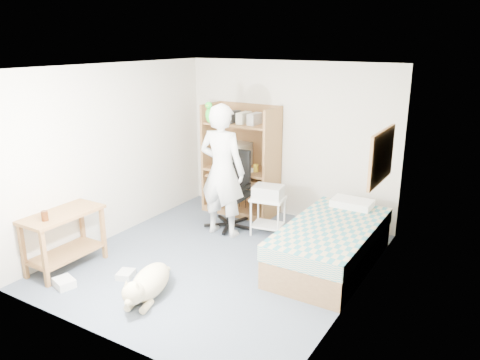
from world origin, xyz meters
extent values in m
plane|color=#485062|center=(0.00, 0.00, 0.00)|extent=(4.00, 4.00, 0.00)
cube|color=beige|center=(0.00, 2.00, 1.25)|extent=(3.60, 0.02, 2.50)
cube|color=beige|center=(1.80, 0.00, 1.25)|extent=(0.02, 4.00, 2.50)
cube|color=beige|center=(-1.80, 0.00, 1.25)|extent=(0.02, 4.00, 2.50)
cube|color=white|center=(0.00, 0.00, 2.50)|extent=(3.60, 4.00, 0.02)
cube|color=brown|center=(-1.28, 1.70, 0.90)|extent=(0.04, 0.60, 1.80)
cube|color=brown|center=(-0.12, 1.70, 0.90)|extent=(0.04, 0.60, 1.80)
cube|color=brown|center=(-0.70, 1.99, 0.90)|extent=(1.20, 0.02, 1.80)
cube|color=brown|center=(-0.70, 1.70, 0.74)|extent=(1.12, 0.60, 0.04)
cube|color=brown|center=(-0.70, 1.62, 0.64)|extent=(1.00, 0.50, 0.03)
cube|color=brown|center=(-0.70, 1.70, 1.50)|extent=(1.12, 0.55, 0.03)
cube|color=brown|center=(-0.70, 1.70, 0.05)|extent=(1.12, 0.60, 0.10)
cube|color=brown|center=(1.30, 0.60, 0.18)|extent=(1.00, 2.00, 0.36)
cube|color=teal|center=(1.30, 0.60, 0.46)|extent=(1.02, 2.02, 0.20)
cube|color=white|center=(1.30, 1.40, 0.60)|extent=(0.55, 0.35, 0.12)
cube|color=brown|center=(-1.55, -1.20, 0.73)|extent=(0.50, 1.00, 0.04)
cube|color=brown|center=(-1.75, -1.65, 0.35)|extent=(0.05, 0.05, 0.70)
cube|color=brown|center=(-1.35, -1.65, 0.35)|extent=(0.05, 0.05, 0.70)
cube|color=brown|center=(-1.75, -0.75, 0.35)|extent=(0.05, 0.05, 0.70)
cube|color=brown|center=(-1.35, -0.75, 0.35)|extent=(0.05, 0.05, 0.70)
cube|color=brown|center=(-1.55, -1.20, 0.20)|extent=(0.46, 0.92, 0.03)
cube|color=olive|center=(1.78, 0.90, 1.45)|extent=(0.03, 0.90, 0.60)
cube|color=brown|center=(1.77, 0.90, 1.76)|extent=(0.04, 0.94, 0.04)
cube|color=brown|center=(1.77, 0.90, 1.14)|extent=(0.04, 0.94, 0.04)
cylinder|color=black|center=(-0.51, 1.01, 0.04)|extent=(0.66, 0.66, 0.07)
cylinder|color=black|center=(-0.51, 1.01, 0.25)|extent=(0.07, 0.07, 0.44)
cube|color=black|center=(-0.51, 1.01, 0.52)|extent=(0.53, 0.53, 0.09)
cube|color=black|center=(-0.52, 1.27, 0.89)|extent=(0.47, 0.09, 0.61)
cube|color=black|center=(-0.78, 1.00, 0.69)|extent=(0.06, 0.33, 0.04)
cube|color=black|center=(-0.23, 1.03, 0.69)|extent=(0.06, 0.33, 0.04)
imported|color=silver|center=(-0.46, 0.76, 0.98)|extent=(0.73, 0.50, 1.96)
ellipsoid|color=#169818|center=(-0.66, 0.78, 1.77)|extent=(0.14, 0.14, 0.23)
sphere|color=#169818|center=(-0.66, 0.74, 1.91)|extent=(0.10, 0.10, 0.10)
cone|color=orange|center=(-0.65, 0.69, 1.91)|extent=(0.04, 0.05, 0.04)
cylinder|color=#169818|center=(-0.66, 0.84, 1.64)|extent=(0.04, 0.16, 0.14)
ellipsoid|color=beige|center=(-0.19, -1.14, 0.16)|extent=(0.54, 0.79, 0.33)
sphere|color=beige|center=(-0.08, -1.54, 0.24)|extent=(0.24, 0.24, 0.24)
cone|color=beige|center=(-0.13, -1.57, 0.36)|extent=(0.07, 0.07, 0.09)
cone|color=beige|center=(-0.01, -1.54, 0.36)|extent=(0.07, 0.07, 0.09)
ellipsoid|color=beige|center=(-0.05, -1.63, 0.20)|extent=(0.12, 0.15, 0.08)
cylinder|color=beige|center=(-0.30, -0.77, 0.10)|extent=(0.12, 0.24, 0.12)
cube|color=white|center=(0.13, 1.10, 0.55)|extent=(0.54, 0.46, 0.04)
cube|color=white|center=(0.13, 1.10, 0.14)|extent=(0.49, 0.41, 0.03)
cylinder|color=white|center=(-0.08, 0.93, 0.28)|extent=(0.03, 0.03, 0.55)
cylinder|color=white|center=(0.34, 0.93, 0.28)|extent=(0.03, 0.03, 0.55)
cylinder|color=white|center=(-0.08, 1.26, 0.28)|extent=(0.03, 0.03, 0.55)
cylinder|color=white|center=(0.34, 1.26, 0.28)|extent=(0.03, 0.03, 0.55)
cube|color=#B6B6B1|center=(0.13, 1.10, 0.66)|extent=(0.47, 0.39, 0.18)
cube|color=beige|center=(-0.83, 1.75, 0.97)|extent=(0.42, 0.44, 0.39)
cube|color=navy|center=(-0.83, 1.53, 0.97)|extent=(0.33, 0.02, 0.27)
cube|color=beige|center=(-0.74, 1.58, 0.67)|extent=(0.46, 0.19, 0.03)
cylinder|color=yellow|center=(-0.39, 1.65, 0.82)|extent=(0.08, 0.08, 0.12)
cylinder|color=#441F0A|center=(-1.50, -1.47, 0.81)|extent=(0.08, 0.08, 0.12)
cube|color=silver|center=(-1.19, -1.55, 0.05)|extent=(0.30, 0.26, 0.10)
cube|color=#BBBAB6|center=(-0.72, -1.01, 0.04)|extent=(0.25, 0.27, 0.08)
camera|label=1|loc=(3.15, -4.69, 2.82)|focal=35.00mm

